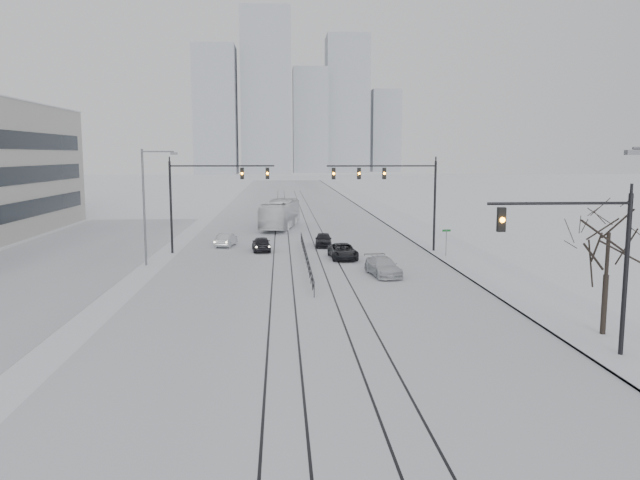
{
  "coord_description": "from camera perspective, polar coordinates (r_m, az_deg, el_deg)",
  "views": [
    {
      "loc": [
        -1.96,
        -18.71,
        8.58
      ],
      "look_at": [
        0.5,
        20.34,
        3.2
      ],
      "focal_mm": 35.0,
      "sensor_mm": 36.0,
      "label": 1
    }
  ],
  "objects": [
    {
      "name": "sidewalk_east",
      "position": [
        80.66,
        7.47,
        1.71
      ],
      "size": [
        5.0,
        260.0,
        0.16
      ],
      "primitive_type": "cube",
      "color": "white",
      "rests_on": "ground"
    },
    {
      "name": "street_sign",
      "position": [
        53.0,
        11.47,
        0.11
      ],
      "size": [
        0.7,
        0.06,
        2.4
      ],
      "color": "#595B60",
      "rests_on": "ground"
    },
    {
      "name": "sedan_nb_far",
      "position": [
        58.41,
        0.31,
        0.02
      ],
      "size": [
        1.76,
        3.88,
        1.29
      ],
      "primitive_type": "imported",
      "rotation": [
        0.0,
        0.0,
        -0.06
      ],
      "color": "black",
      "rests_on": "ground"
    },
    {
      "name": "road",
      "position": [
        79.2,
        -2.17,
        1.61
      ],
      "size": [
        22.0,
        260.0,
        0.02
      ],
      "primitive_type": "cube",
      "color": "silver",
      "rests_on": "ground"
    },
    {
      "name": "bare_tree",
      "position": [
        31.85,
        24.85,
        -0.28
      ],
      "size": [
        4.4,
        4.4,
        6.1
      ],
      "color": "black",
      "rests_on": "ground"
    },
    {
      "name": "tram_rails",
      "position": [
        59.36,
        -1.68,
        -0.46
      ],
      "size": [
        5.3,
        180.0,
        0.01
      ],
      "color": "black",
      "rests_on": "ground"
    },
    {
      "name": "sedan_sb_inner",
      "position": [
        55.84,
        -5.38,
        -0.36
      ],
      "size": [
        1.9,
        4.01,
        1.33
      ],
      "primitive_type": "imported",
      "rotation": [
        0.0,
        0.0,
        3.23
      ],
      "color": "black",
      "rests_on": "ground"
    },
    {
      "name": "box_truck",
      "position": [
        72.75,
        -3.67,
        2.34
      ],
      "size": [
        4.86,
        12.13,
        3.29
      ],
      "primitive_type": "imported",
      "rotation": [
        0.0,
        0.0,
        2.96
      ],
      "color": "white",
      "rests_on": "ground"
    },
    {
      "name": "skyline",
      "position": [
        293.25,
        -2.28,
        12.14
      ],
      "size": [
        96.0,
        48.0,
        72.0
      ],
      "color": "#969CA4",
      "rests_on": "ground"
    },
    {
      "name": "parking_strip",
      "position": [
        57.3,
        -21.92,
        -1.34
      ],
      "size": [
        14.0,
        60.0,
        0.03
      ],
      "primitive_type": "cube",
      "color": "silver",
      "rests_on": "ground"
    },
    {
      "name": "traffic_mast_nw",
      "position": [
        55.18,
        -10.47,
        4.58
      ],
      "size": [
        9.1,
        0.37,
        8.0
      ],
      "color": "black",
      "rests_on": "ground"
    },
    {
      "name": "sedan_nb_right",
      "position": [
        44.57,
        5.78,
        -2.45
      ],
      "size": [
        2.46,
        4.74,
        1.31
      ],
      "primitive_type": "imported",
      "rotation": [
        0.0,
        0.0,
        0.14
      ],
      "color": "silver",
      "rests_on": "ground"
    },
    {
      "name": "ground",
      "position": [
        20.67,
        2.25,
        -16.69
      ],
      "size": [
        500.0,
        500.0,
        0.0
      ],
      "primitive_type": "plane",
      "color": "white",
      "rests_on": "ground"
    },
    {
      "name": "traffic_mast_ne",
      "position": [
        54.72,
        7.07,
        4.82
      ],
      "size": [
        9.6,
        0.37,
        8.0
      ],
      "color": "black",
      "rests_on": "ground"
    },
    {
      "name": "curb",
      "position": [
        80.23,
        5.75,
        1.69
      ],
      "size": [
        0.1,
        260.0,
        0.12
      ],
      "primitive_type": "cube",
      "color": "gray",
      "rests_on": "ground"
    },
    {
      "name": "traffic_mast_near",
      "position": [
        28.09,
        23.43,
        -1.04
      ],
      "size": [
        6.1,
        0.37,
        7.0
      ],
      "color": "black",
      "rests_on": "ground"
    },
    {
      "name": "sedan_nb_front",
      "position": [
        51.52,
        2.11,
        -1.06
      ],
      "size": [
        2.34,
        4.64,
        1.26
      ],
      "primitive_type": "imported",
      "rotation": [
        0.0,
        0.0,
        0.06
      ],
      "color": "black",
      "rests_on": "ground"
    },
    {
      "name": "sedan_sb_outer",
      "position": [
        59.13,
        -8.56,
        0.0
      ],
      "size": [
        1.92,
        3.91,
        1.23
      ],
      "primitive_type": "imported",
      "rotation": [
        0.0,
        0.0,
        2.97
      ],
      "color": "#B4B9BD",
      "rests_on": "ground"
    },
    {
      "name": "street_light_west",
      "position": [
        49.89,
        -15.48,
        3.67
      ],
      "size": [
        2.73,
        0.25,
        9.0
      ],
      "color": "#595B60",
      "rests_on": "ground"
    },
    {
      "name": "median_fence",
      "position": [
        49.41,
        -1.29,
        -1.55
      ],
      "size": [
        0.06,
        24.0,
        1.0
      ],
      "color": "black",
      "rests_on": "ground"
    }
  ]
}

